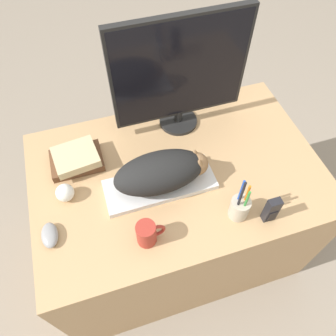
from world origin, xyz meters
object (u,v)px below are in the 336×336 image
at_px(coffee_mug, 147,233).
at_px(cat, 163,172).
at_px(phone, 271,210).
at_px(computer_mouse, 50,235).
at_px(book_stack, 76,159).
at_px(keyboard, 160,185).
at_px(pen_cup, 240,207).
at_px(monitor, 180,73).
at_px(baseball, 65,193).

bearing_deg(coffee_mug, cat, 59.63).
bearing_deg(cat, phone, -37.73).
distance_m(computer_mouse, book_stack, 0.34).
distance_m(keyboard, pen_cup, 0.32).
height_order(keyboard, computer_mouse, computer_mouse).
bearing_deg(monitor, keyboard, -120.50).
xyz_separation_m(monitor, baseball, (-0.55, -0.25, -0.25)).
height_order(computer_mouse, phone, phone).
xyz_separation_m(cat, monitor, (0.17, 0.31, 0.18)).
bearing_deg(cat, monitor, 61.32).
height_order(monitor, coffee_mug, monitor).
bearing_deg(phone, keyboard, 143.32).
distance_m(cat, coffee_mug, 0.24).
distance_m(computer_mouse, coffee_mug, 0.35).
distance_m(cat, pen_cup, 0.31).
relative_size(computer_mouse, coffee_mug, 0.97).
bearing_deg(monitor, pen_cup, -83.17).
bearing_deg(baseball, coffee_mug, -46.01).
distance_m(monitor, phone, 0.63).
distance_m(coffee_mug, phone, 0.46).
bearing_deg(baseball, pen_cup, -23.85).
bearing_deg(pen_cup, keyboard, 139.61).
height_order(baseball, book_stack, book_stack).
bearing_deg(coffee_mug, keyboard, 62.41).
relative_size(cat, pen_cup, 1.61).
xyz_separation_m(keyboard, coffee_mug, (-0.11, -0.20, 0.04)).
bearing_deg(baseball, phone, -24.18).
relative_size(coffee_mug, pen_cup, 0.46).
relative_size(cat, phone, 3.01).
height_order(baseball, phone, phone).
bearing_deg(keyboard, book_stack, 144.50).
distance_m(monitor, pen_cup, 0.57).
bearing_deg(monitor, computer_mouse, -147.32).
bearing_deg(computer_mouse, monitor, 32.68).
relative_size(pen_cup, phone, 1.87).
bearing_deg(cat, book_stack, 145.65).
height_order(keyboard, book_stack, book_stack).
bearing_deg(book_stack, phone, -36.14).
height_order(cat, coffee_mug, cat).
bearing_deg(phone, baseball, 155.82).
xyz_separation_m(computer_mouse, baseball, (0.08, 0.15, 0.02)).
bearing_deg(pen_cup, phone, -26.08).
relative_size(cat, computer_mouse, 3.65).
relative_size(keyboard, cat, 1.18).
xyz_separation_m(pen_cup, phone, (0.10, -0.05, 0.01)).
bearing_deg(cat, coffee_mug, -120.37).
height_order(cat, phone, cat).
bearing_deg(phone, computer_mouse, 167.97).
bearing_deg(phone, pen_cup, 153.92).
bearing_deg(computer_mouse, coffee_mug, -18.95).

